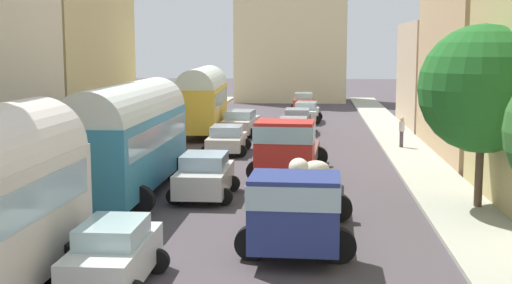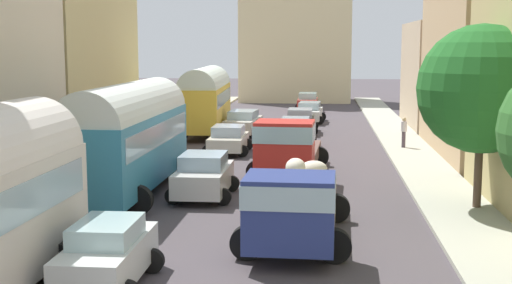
% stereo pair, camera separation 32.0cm
% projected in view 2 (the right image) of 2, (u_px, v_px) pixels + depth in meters
% --- Properties ---
extents(ground_plane, '(154.00, 154.00, 0.00)m').
position_uv_depth(ground_plane, '(272.00, 148.00, 37.27)').
color(ground_plane, '#473F44').
extents(sidewalk_left, '(2.50, 70.00, 0.14)m').
position_uv_depth(sidewalk_left, '(141.00, 145.00, 37.95)').
color(sidewalk_left, '#A49F8A').
rests_on(sidewalk_left, ground).
extents(sidewalk_right, '(2.50, 70.00, 0.14)m').
position_uv_depth(sidewalk_right, '(408.00, 149.00, 36.58)').
color(sidewalk_right, '#A7A796').
rests_on(sidewalk_right, ground).
extents(building_left_2, '(6.46, 11.80, 10.04)m').
position_uv_depth(building_left_2, '(54.00, 54.00, 36.32)').
color(building_left_2, tan).
rests_on(building_left_2, ground).
extents(building_right_2, '(5.70, 12.56, 9.26)m').
position_uv_depth(building_right_2, '(492.00, 63.00, 34.48)').
color(building_right_2, tan).
rests_on(building_right_2, ground).
extents(building_right_3, '(5.89, 9.92, 7.04)m').
position_uv_depth(building_right_3, '(453.00, 75.00, 46.42)').
color(building_right_3, tan).
rests_on(building_right_3, ground).
extents(distant_church, '(10.69, 6.39, 19.54)m').
position_uv_depth(distant_church, '(296.00, 28.00, 67.31)').
color(distant_church, beige).
rests_on(distant_church, ground).
extents(parked_bus_1, '(3.28, 9.43, 4.18)m').
position_uv_depth(parked_bus_1, '(129.00, 133.00, 25.28)').
color(parked_bus_1, teal).
rests_on(parked_bus_1, ground).
extents(parked_bus_2, '(3.49, 9.23, 4.17)m').
position_uv_depth(parked_bus_2, '(205.00, 97.00, 42.87)').
color(parked_bus_2, gold).
rests_on(parked_bus_2, ground).
extents(cargo_truck_0, '(3.27, 7.00, 2.31)m').
position_uv_depth(cargo_truck_0, '(294.00, 204.00, 18.99)').
color(cargo_truck_0, navy).
rests_on(cargo_truck_0, ground).
extents(cargo_truck_1, '(3.40, 6.94, 2.54)m').
position_uv_depth(cargo_truck_1, '(288.00, 147.00, 28.89)').
color(cargo_truck_1, red).
rests_on(cargo_truck_1, ground).
extents(car_0, '(2.31, 3.83, 1.61)m').
position_uv_depth(car_0, '(295.00, 132.00, 37.68)').
color(car_0, '#AA2625').
rests_on(car_0, ground).
extents(car_1, '(2.32, 3.99, 1.53)m').
position_uv_depth(car_1, '(300.00, 121.00, 43.66)').
color(car_1, '#2C2A21').
rests_on(car_1, ground).
extents(car_2, '(2.40, 4.32, 1.47)m').
position_uv_depth(car_2, '(310.00, 112.00, 49.55)').
color(car_2, silver).
rests_on(car_2, ground).
extents(car_3, '(2.25, 3.90, 1.59)m').
position_uv_depth(car_3, '(308.00, 102.00, 57.34)').
color(car_3, '#AE362D').
rests_on(car_3, ground).
extents(car_4, '(2.13, 3.69, 1.58)m').
position_uv_depth(car_4, '(107.00, 254.00, 15.76)').
color(car_4, silver).
rests_on(car_4, ground).
extents(car_5, '(2.35, 3.75, 1.63)m').
position_uv_depth(car_5, '(204.00, 176.00, 25.15)').
color(car_5, silver).
rests_on(car_5, ground).
extents(car_6, '(2.34, 3.78, 1.43)m').
position_uv_depth(car_6, '(228.00, 139.00, 35.50)').
color(car_6, beige).
rests_on(car_6, ground).
extents(car_7, '(2.57, 4.46, 1.54)m').
position_uv_depth(car_7, '(243.00, 123.00, 42.56)').
color(car_7, silver).
rests_on(car_7, ground).
extents(pedestrian_1, '(0.43, 0.43, 1.75)m').
position_uv_depth(pedestrian_1, '(404.00, 131.00, 36.54)').
color(pedestrian_1, '#51434E').
rests_on(pedestrian_1, ground).
extents(roadside_tree_1, '(4.27, 4.27, 6.25)m').
position_uv_depth(roadside_tree_1, '(482.00, 89.00, 22.66)').
color(roadside_tree_1, brown).
rests_on(roadside_tree_1, ground).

